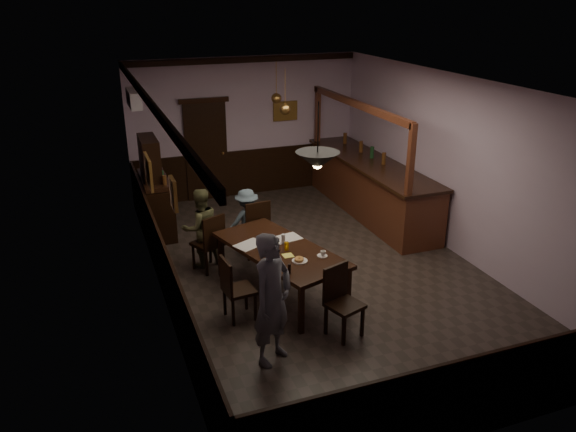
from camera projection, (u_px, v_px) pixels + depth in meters
name	position (u px, v px, depth m)	size (l,w,h in m)	color
room	(319.00, 182.00, 8.65)	(5.01, 8.01, 3.01)	#2D2621
dining_table	(280.00, 252.00, 8.22)	(1.61, 2.40, 0.75)	black
chair_far_left	(210.00, 241.00, 8.96)	(0.56, 0.56, 0.98)	black
chair_far_right	(256.00, 226.00, 9.44)	(0.49, 0.49, 1.02)	black
chair_near	(341.00, 298.00, 7.31)	(0.53, 0.53, 0.96)	black
chair_side	(234.00, 286.00, 7.63)	(0.44, 0.44, 0.92)	black
person_standing	(272.00, 299.00, 6.65)	(0.61, 0.40, 1.68)	slate
person_seated_left	(201.00, 228.00, 9.11)	(0.65, 0.50, 1.33)	brown
person_seated_right	(247.00, 221.00, 9.66)	(0.73, 0.42, 1.13)	slate
newspaper_left	(250.00, 245.00, 8.29)	(0.42, 0.30, 0.01)	silver
newspaper_right	(287.00, 238.00, 8.51)	(0.42, 0.30, 0.01)	silver
napkin	(288.00, 255.00, 7.96)	(0.15, 0.15, 0.00)	#F6F15A
saucer	(322.00, 256.00, 7.94)	(0.15, 0.15, 0.01)	white
coffee_cup	(323.00, 253.00, 7.91)	(0.08, 0.08, 0.07)	white
pastry_plate	(300.00, 261.00, 7.79)	(0.22, 0.22, 0.01)	white
pastry_ring_a	(299.00, 260.00, 7.76)	(0.13, 0.13, 0.04)	#C68C47
pastry_ring_b	(299.00, 259.00, 7.79)	(0.13, 0.13, 0.04)	#C68C47
soda_can	(287.00, 246.00, 8.12)	(0.07, 0.07, 0.12)	#FBB215
beer_glass	(267.00, 245.00, 8.05)	(0.06, 0.06, 0.20)	#BF721E
water_glass	(283.00, 239.00, 8.31)	(0.06, 0.06, 0.15)	silver
pepper_mill	(289.00, 269.00, 7.43)	(0.04, 0.04, 0.14)	black
sideboard	(155.00, 195.00, 10.39)	(0.49, 1.37, 1.82)	black
bar_counter	(370.00, 185.00, 11.34)	(0.96, 4.12, 2.31)	#441E12
door_back	(206.00, 152.00, 11.96)	(0.90, 0.06, 2.10)	black
ac_unit	(134.00, 98.00, 10.04)	(0.20, 0.85, 0.30)	white
picture_left_small	(173.00, 194.00, 6.22)	(0.04, 0.28, 0.36)	olive
picture_left_large	(149.00, 172.00, 8.47)	(0.04, 0.62, 0.48)	olive
picture_back	(285.00, 111.00, 12.27)	(0.55, 0.04, 0.42)	olive
pendant_iron	(317.00, 160.00, 7.04)	(0.56, 0.56, 0.85)	black
pendant_brass_mid	(285.00, 109.00, 9.93)	(0.20, 0.20, 0.81)	#BF8C3F
pendant_brass_far	(276.00, 98.00, 10.90)	(0.20, 0.20, 0.81)	#BF8C3F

